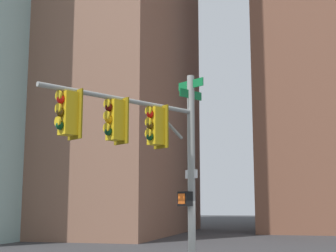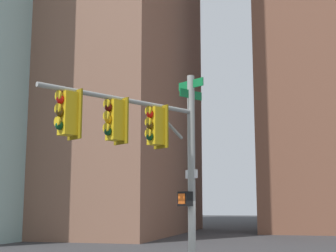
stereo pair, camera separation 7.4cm
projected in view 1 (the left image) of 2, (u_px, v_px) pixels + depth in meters
The scene contains 1 object.
signal_pole_assembly at pixel (145, 142), 12.73m from camera, with size 3.06×4.50×6.09m.
Camera 1 is at (3.24, -13.38, 2.40)m, focal length 52.48 mm.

